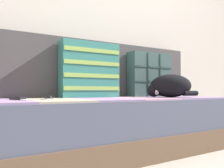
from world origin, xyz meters
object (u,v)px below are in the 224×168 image
Objects in this scene: throw_pillow_quilted at (150,75)px; throw_pillow_striped at (90,70)px; game_remote_near at (48,98)px; couch at (115,124)px; sleeping_cat at (169,86)px; game_remote_far at (18,98)px.

throw_pillow_quilted is 0.61m from throw_pillow_striped.
game_remote_near is at bearing -168.44° from throw_pillow_quilted.
game_remote_near is (-0.50, -0.02, 0.21)m from couch.
throw_pillow_striped is (-0.13, 0.18, 0.42)m from couch.
sleeping_cat reaches higher than game_remote_far.
sleeping_cat is at bearing -28.05° from throw_pillow_striped.
couch is 4.18× the size of throw_pillow_striped.
couch is 0.71m from game_remote_far.
throw_pillow_quilted reaches higher than couch.
game_remote_far is (-0.68, -0.06, 0.21)m from couch.
game_remote_near is (-0.98, -0.20, -0.19)m from throw_pillow_quilted.
throw_pillow_striped reaches higher than throw_pillow_quilted.
throw_pillow_quilted reaches higher than sleeping_cat.
couch is 5.10× the size of sleeping_cat.
game_remote_far is at bearing -168.30° from throw_pillow_quilted.
game_remote_far reaches higher than couch.
sleeping_cat is 1.92× the size of game_remote_near.
throw_pillow_striped is at bearing 124.87° from couch.
game_remote_near and game_remote_far have the same top height.
throw_pillow_striped is at bearing -179.95° from throw_pillow_quilted.
sleeping_cat is 2.06× the size of game_remote_far.
throw_pillow_striped is at bearing 151.95° from sleeping_cat.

